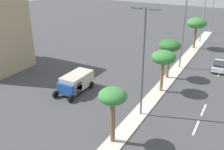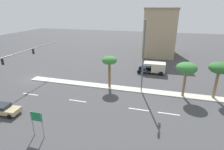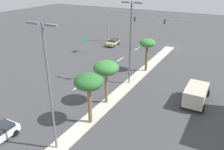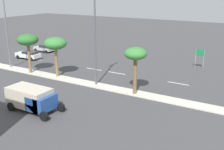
{
  "view_description": "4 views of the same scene",
  "coord_description": "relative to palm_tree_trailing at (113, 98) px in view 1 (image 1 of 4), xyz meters",
  "views": [
    {
      "loc": [
        9.23,
        -1.91,
        15.37
      ],
      "look_at": [
        -3.87,
        21.94,
        3.64
      ],
      "focal_mm": 41.52,
      "sensor_mm": 36.0,
      "label": 1
    },
    {
      "loc": [
        28.1,
        23.84,
        13.24
      ],
      "look_at": [
        2.46,
        16.72,
        3.29
      ],
      "focal_mm": 29.13,
      "sensor_mm": 36.0,
      "label": 2
    },
    {
      "loc": [
        -12.44,
        49.37,
        14.7
      ],
      "look_at": [
        -0.06,
        26.83,
        3.54
      ],
      "focal_mm": 36.89,
      "sensor_mm": 36.0,
      "label": 3
    },
    {
      "loc": [
        -27.5,
        2.43,
        11.68
      ],
      "look_at": [
        -0.66,
        18.32,
        2.02
      ],
      "focal_mm": 44.45,
      "sensor_mm": 36.0,
      "label": 4
    }
  ],
  "objects": [
    {
      "name": "ground_plane",
      "position": [
        0.27,
        9.31,
        -4.64
      ],
      "size": [
        160.0,
        160.0,
        0.0
      ],
      "primitive_type": "plane",
      "color": "#424244"
    },
    {
      "name": "lane_stripe_far",
      "position": [
        6.38,
        22.4,
        -4.63
      ],
      "size": [
        0.2,
        2.8,
        0.01
      ],
      "primitive_type": "cube",
      "color": "silver",
      "rests_on": "ground"
    },
    {
      "name": "palm_tree_center",
      "position": [
        0.03,
        33.26,
        0.29
      ],
      "size": [
        3.65,
        3.65,
        5.88
      ],
      "color": "brown",
      "rests_on": "median_curb"
    },
    {
      "name": "lane_stripe_leading",
      "position": [
        6.38,
        6.04,
        -4.63
      ],
      "size": [
        0.2,
        2.8,
        0.01
      ],
      "primitive_type": "cube",
      "color": "silver",
      "rests_on": "ground"
    },
    {
      "name": "sedan_white_front",
      "position": [
        6.05,
        23.63,
        -3.89
      ],
      "size": [
        2.06,
        4.59,
        1.38
      ],
      "color": "silver",
      "rests_on": "ground"
    },
    {
      "name": "street_lamp_left",
      "position": [
        0.24,
        38.1,
        2.21
      ],
      "size": [
        2.9,
        0.24,
        11.71
      ],
      "color": "gray",
      "rests_on": "median_curb"
    },
    {
      "name": "median_curb",
      "position": [
        0.27,
        16.4,
        -4.58
      ],
      "size": [
        1.8,
        63.81,
        0.12
      ],
      "primitive_type": "cube",
      "color": "beige",
      "rests_on": "ground"
    },
    {
      "name": "palm_tree_trailing",
      "position": [
        0.0,
        0.0,
        0.0
      ],
      "size": [
        2.56,
        2.56,
        5.43
      ],
      "color": "brown",
      "rests_on": "median_curb"
    },
    {
      "name": "box_truck",
      "position": [
        -9.2,
        6.76,
        -3.34
      ],
      "size": [
        2.65,
        5.67,
        2.33
      ],
      "color": "#234C99",
      "rests_on": "ground"
    },
    {
      "name": "lane_stripe_center",
      "position": [
        6.38,
        10.05,
        -4.63
      ],
      "size": [
        0.2,
        2.8,
        0.01
      ],
      "primitive_type": "cube",
      "color": "silver",
      "rests_on": "ground"
    },
    {
      "name": "street_lamp_trailing",
      "position": [
        0.4,
        21.58,
        2.09
      ],
      "size": [
        2.9,
        0.24,
        11.48
      ],
      "color": "slate",
      "rests_on": "median_curb"
    },
    {
      "name": "palm_tree_rear",
      "position": [
        0.53,
        12.21,
        -0.01
      ],
      "size": [
        3.06,
        3.06,
        5.45
      ],
      "color": "olive",
      "rests_on": "median_curb"
    },
    {
      "name": "palm_tree_near",
      "position": [
        -0.1,
        16.73,
        0.16
      ],
      "size": [
        2.98,
        2.98,
        5.63
      ],
      "color": "olive",
      "rests_on": "median_curb"
    },
    {
      "name": "street_lamp_mid",
      "position": [
        0.47,
        47.87,
        1.08
      ],
      "size": [
        2.9,
        0.24,
        9.52
      ],
      "color": "gray",
      "rests_on": "median_curb"
    },
    {
      "name": "street_lamp_near",
      "position": [
        0.43,
        5.67,
        2.12
      ],
      "size": [
        2.9,
        0.24,
        11.54
      ],
      "color": "#515459",
      "rests_on": "median_curb"
    }
  ]
}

